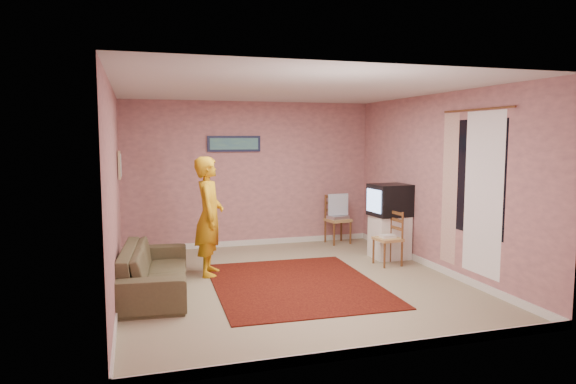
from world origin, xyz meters
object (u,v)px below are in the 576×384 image
object	(u,v)px
chair_a	(338,214)
person	(209,216)
tv_cabinet	(389,237)
crt_tv	(390,200)
sofa	(155,269)
chair_b	(388,232)

from	to	relation	value
chair_a	person	size ratio (longest dim) A/B	0.29
tv_cabinet	chair_a	size ratio (longest dim) A/B	1.43
crt_tv	sofa	size ratio (longest dim) A/B	0.31
chair_a	sofa	distance (m)	4.01
chair_a	person	distance (m)	3.01
chair_a	crt_tv	bearing A→B (deg)	-83.20
crt_tv	person	bearing A→B (deg)	179.70
sofa	person	bearing A→B (deg)	-46.00
tv_cabinet	person	size ratio (longest dim) A/B	0.41
tv_cabinet	chair_b	distance (m)	0.51
crt_tv	chair_a	distance (m)	1.43
chair_b	sofa	distance (m)	3.53
tv_cabinet	chair_a	xyz separation A→B (m)	(-0.36, 1.32, 0.20)
sofa	chair_a	bearing A→B (deg)	-52.45
chair_b	tv_cabinet	bearing A→B (deg)	144.47
crt_tv	chair_b	world-z (taller)	crt_tv
crt_tv	tv_cabinet	bearing A→B (deg)	0.00
tv_cabinet	crt_tv	size ratio (longest dim) A/B	1.09
crt_tv	person	distance (m)	2.96
person	sofa	bearing A→B (deg)	141.91
crt_tv	person	world-z (taller)	person
crt_tv	sofa	world-z (taller)	crt_tv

